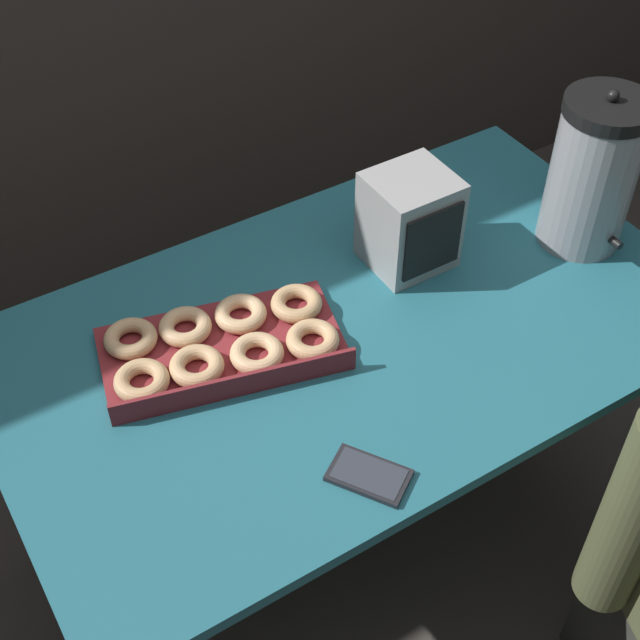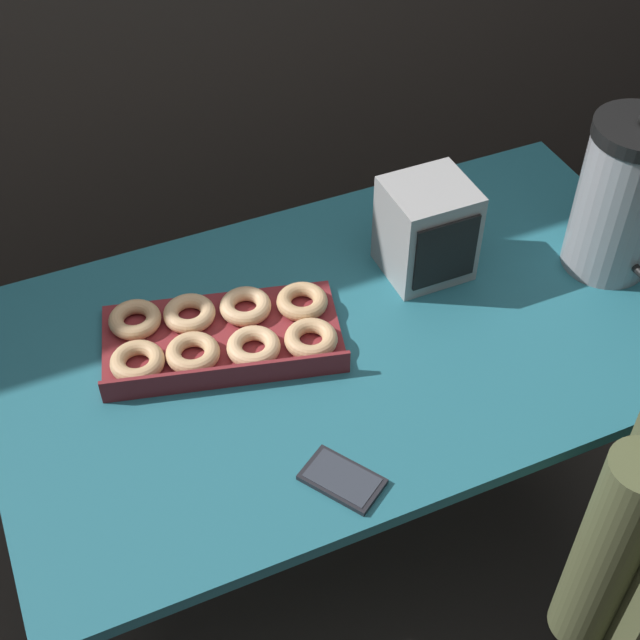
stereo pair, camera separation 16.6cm
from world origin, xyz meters
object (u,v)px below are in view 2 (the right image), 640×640
donut_box (222,334)px  cell_phone (342,479)px  coffee_urn (622,197)px  space_heater (427,230)px

donut_box → cell_phone: size_ratio=3.23×
coffee_urn → cell_phone: 0.80m
donut_box → cell_phone: bearing=-64.5°
cell_phone → coffee_urn: bearing=-12.0°
donut_box → cell_phone: donut_box is taller
coffee_urn → cell_phone: (-0.73, -0.28, -0.16)m
donut_box → space_heater: size_ratio=2.43×
coffee_urn → space_heater: 0.39m
coffee_urn → cell_phone: bearing=-158.9°
coffee_urn → space_heater: bearing=159.2°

